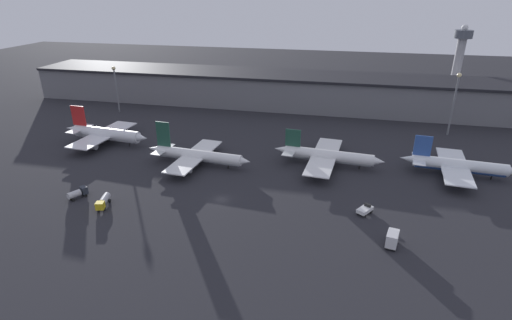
% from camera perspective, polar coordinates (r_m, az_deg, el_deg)
% --- Properties ---
extents(ground, '(600.00, 600.00, 0.00)m').
position_cam_1_polar(ground, '(116.19, -4.97, -5.66)').
color(ground, '#26262B').
extents(terminal_building, '(258.80, 29.13, 16.43)m').
position_cam_1_polar(terminal_building, '(206.31, 3.45, 10.00)').
color(terminal_building, slate).
rests_on(terminal_building, ground).
extents(airplane_0, '(37.10, 32.46, 14.13)m').
position_cam_1_polar(airplane_0, '(165.87, -20.69, 3.50)').
color(airplane_0, silver).
rests_on(airplane_0, ground).
extents(airplane_1, '(38.38, 31.50, 14.10)m').
position_cam_1_polar(airplane_1, '(138.31, -8.42, 0.65)').
color(airplane_1, white).
rests_on(airplane_1, ground).
extents(airplane_2, '(37.80, 34.98, 11.64)m').
position_cam_1_polar(airplane_2, '(138.32, 10.12, 0.58)').
color(airplane_2, white).
rests_on(airplane_2, ground).
extents(airplane_3, '(36.08, 31.28, 12.40)m').
position_cam_1_polar(airplane_3, '(144.21, 26.85, -0.72)').
color(airplane_3, white).
rests_on(airplane_3, ground).
extents(service_vehicle_0, '(4.76, 5.44, 2.53)m').
position_cam_1_polar(service_vehicle_0, '(112.49, 15.31, -6.86)').
color(service_vehicle_0, white).
rests_on(service_vehicle_0, ground).
extents(service_vehicle_1, '(3.64, 7.26, 2.71)m').
position_cam_1_polar(service_vehicle_1, '(119.45, -20.99, -5.53)').
color(service_vehicle_1, gold).
rests_on(service_vehicle_1, ground).
extents(service_vehicle_2, '(4.40, 5.85, 2.93)m').
position_cam_1_polar(service_vehicle_2, '(126.82, -24.10, -4.33)').
color(service_vehicle_2, '#282D38').
rests_on(service_vehicle_2, ground).
extents(service_vehicle_3, '(3.65, 6.10, 3.87)m').
position_cam_1_polar(service_vehicle_3, '(100.95, 18.89, -10.54)').
color(service_vehicle_3, white).
rests_on(service_vehicle_3, ground).
extents(lamp_post_0, '(1.80, 1.80, 22.14)m').
position_cam_1_polar(lamp_post_0, '(204.56, -19.42, 10.35)').
color(lamp_post_0, slate).
rests_on(lamp_post_0, ground).
extents(lamp_post_1, '(1.80, 1.80, 25.59)m').
position_cam_1_polar(lamp_post_1, '(179.49, 26.55, 8.13)').
color(lamp_post_1, slate).
rests_on(lamp_post_1, ground).
extents(control_tower, '(9.00, 9.00, 38.84)m').
position_cam_1_polar(control_tower, '(239.78, 27.02, 13.00)').
color(control_tower, '#99999E').
rests_on(control_tower, ground).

